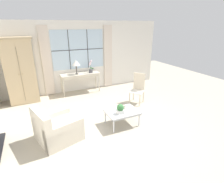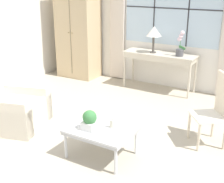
# 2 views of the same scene
# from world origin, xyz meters

# --- Properties ---
(ground_plane) EXTENTS (14.00, 14.00, 0.00)m
(ground_plane) POSITION_xyz_m (0.00, 0.00, 0.00)
(ground_plane) COLOR #B2A893
(wall_back_windowed) EXTENTS (7.20, 0.14, 2.80)m
(wall_back_windowed) POSITION_xyz_m (0.00, 3.02, 1.40)
(wall_back_windowed) COLOR silver
(wall_back_windowed) RESTS_ON ground_plane
(armoire) EXTENTS (1.03, 0.65, 2.27)m
(armoire) POSITION_xyz_m (-2.17, 2.65, 1.14)
(armoire) COLOR tan
(armoire) RESTS_ON ground_plane
(console_table) EXTENTS (1.54, 0.50, 0.81)m
(console_table) POSITION_xyz_m (-0.08, 2.69, 0.72)
(console_table) COLOR beige
(console_table) RESTS_ON ground_plane
(table_lamp) EXTENTS (0.31, 0.31, 0.55)m
(table_lamp) POSITION_xyz_m (-0.22, 2.66, 1.24)
(table_lamp) COLOR #4C4742
(table_lamp) RESTS_ON console_table
(potted_orchid) EXTENTS (0.20, 0.16, 0.52)m
(potted_orchid) POSITION_xyz_m (0.36, 2.65, 1.00)
(potted_orchid) COLOR #4C4C51
(potted_orchid) RESTS_ON console_table
(armchair_upholstered) EXTENTS (1.15, 1.13, 0.87)m
(armchair_upholstered) POSITION_xyz_m (-1.45, -0.18, 0.29)
(armchair_upholstered) COLOR beige
(armchair_upholstered) RESTS_ON ground_plane
(side_chair_wooden) EXTENTS (0.62, 0.62, 1.06)m
(side_chair_wooden) POSITION_xyz_m (1.52, 0.89, 0.58)
(side_chair_wooden) COLOR white
(side_chair_wooden) RESTS_ON ground_plane
(coffee_table) EXTENTS (0.88, 0.66, 0.42)m
(coffee_table) POSITION_xyz_m (0.30, -0.23, 0.37)
(coffee_table) COLOR silver
(coffee_table) RESTS_ON ground_plane
(potted_plant_small) EXTENTS (0.19, 0.19, 0.27)m
(potted_plant_small) POSITION_xyz_m (0.19, -0.33, 0.55)
(potted_plant_small) COLOR white
(potted_plant_small) RESTS_ON coffee_table
(pillar_candle) EXTENTS (0.10, 0.10, 0.13)m
(pillar_candle) POSITION_xyz_m (0.42, -0.14, 0.47)
(pillar_candle) COLOR silver
(pillar_candle) RESTS_ON coffee_table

